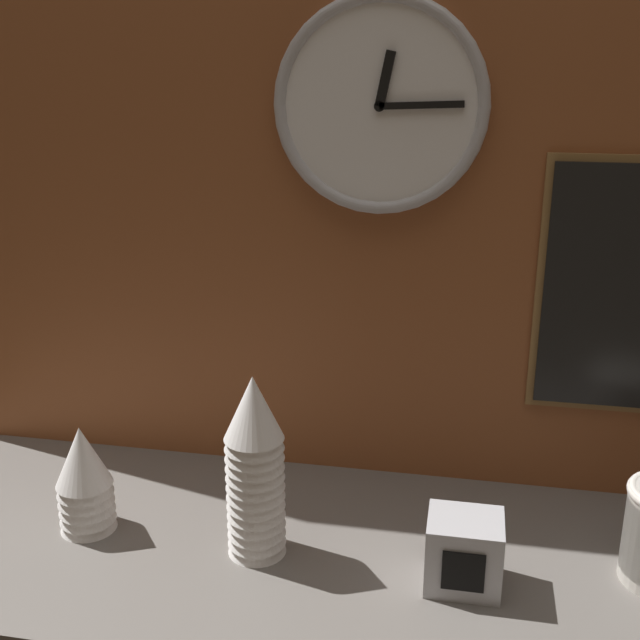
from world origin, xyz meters
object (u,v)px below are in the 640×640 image
object	(u,v)px
cup_stack_left	(84,479)
napkin_dispenser	(464,552)
cup_stack_center	(255,467)
wall_clock	(380,106)

from	to	relation	value
cup_stack_left	napkin_dispenser	distance (cm)	59.95
cup_stack_center	wall_clock	world-z (taller)	wall_clock
wall_clock	napkin_dispenser	world-z (taller)	wall_clock
cup_stack_left	wall_clock	distance (cm)	75.21
napkin_dispenser	cup_stack_left	bearing A→B (deg)	177.09
cup_stack_left	wall_clock	bearing A→B (deg)	31.04
napkin_dispenser	wall_clock	bearing A→B (deg)	120.52
cup_stack_center	napkin_dispenser	xyz separation A→B (cm)	(31.31, -2.10, -9.28)
cup_stack_left	napkin_dispenser	bearing A→B (deg)	-2.91
wall_clock	napkin_dispenser	size ratio (longest dim) A/B	3.18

